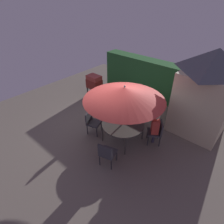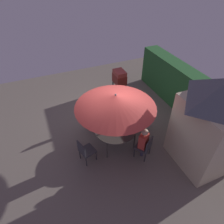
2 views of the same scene
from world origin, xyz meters
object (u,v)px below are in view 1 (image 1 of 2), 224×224
object	(u,v)px
garden_shed	(206,93)
patio_table	(123,125)
chair_toward_house	(107,153)
bbq_grill	(94,82)
potted_plant_by_shed	(105,105)
person_in_red	(155,125)
patio_umbrella	(124,93)
chair_toward_hedge	(92,121)
chair_near_shed	(157,131)
chair_far_side	(132,109)

from	to	relation	value
garden_shed	patio_table	world-z (taller)	garden_shed
garden_shed	chair_toward_house	world-z (taller)	garden_shed
chair_toward_house	garden_shed	bearing A→B (deg)	68.91
garden_shed	bbq_grill	world-z (taller)	garden_shed
potted_plant_by_shed	chair_toward_house	bearing A→B (deg)	-45.51
patio_table	bbq_grill	world-z (taller)	bbq_grill
chair_toward_house	person_in_red	distance (m)	1.96
chair_toward_house	person_in_red	size ratio (longest dim) A/B	0.71
patio_table	chair_toward_house	world-z (taller)	chair_toward_house
garden_shed	patio_umbrella	xyz separation A→B (m)	(-1.77, -2.41, 0.32)
chair_toward_hedge	potted_plant_by_shed	size ratio (longest dim) A/B	1.07
patio_umbrella	chair_near_shed	bearing A→B (deg)	34.72
bbq_grill	potted_plant_by_shed	xyz separation A→B (m)	(1.44, -0.78, -0.36)
chair_far_side	chair_toward_house	size ratio (longest dim) A/B	1.00
bbq_grill	chair_toward_house	bearing A→B (deg)	-39.26
patio_umbrella	chair_toward_hedge	size ratio (longest dim) A/B	2.95
chair_near_shed	chair_toward_house	xyz separation A→B (m)	(-0.62, -1.91, 0.00)
chair_toward_hedge	patio_umbrella	bearing A→B (deg)	19.87
chair_near_shed	chair_toward_hedge	size ratio (longest dim) A/B	1.00
patio_umbrella	chair_near_shed	size ratio (longest dim) A/B	2.95
chair_far_side	chair_toward_hedge	size ratio (longest dim) A/B	1.00
bbq_grill	potted_plant_by_shed	distance (m)	1.67
bbq_grill	chair_far_side	size ratio (longest dim) A/B	1.33
chair_near_shed	patio_umbrella	bearing A→B (deg)	-145.28
patio_table	chair_toward_hedge	distance (m)	1.24
chair_toward_hedge	person_in_red	distance (m)	2.33
patio_umbrella	chair_toward_house	distance (m)	1.91
garden_shed	chair_toward_house	size ratio (longest dim) A/B	3.51
chair_toward_house	person_in_red	bearing A→B (deg)	73.59
chair_near_shed	potted_plant_by_shed	xyz separation A→B (m)	(-2.60, 0.11, -0.03)
potted_plant_by_shed	person_in_red	size ratio (longest dim) A/B	0.67
chair_toward_house	patio_table	bearing A→B (deg)	106.35
chair_toward_hedge	potted_plant_by_shed	distance (m)	1.29
chair_toward_hedge	chair_toward_house	distance (m)	1.72
garden_shed	potted_plant_by_shed	xyz separation A→B (m)	(-3.39, -1.63, -1.12)
chair_near_shed	chair_toward_hedge	bearing A→B (deg)	-152.82
chair_toward_house	bbq_grill	bearing A→B (deg)	140.74
bbq_grill	chair_toward_house	world-z (taller)	bbq_grill
patio_umbrella	chair_toward_house	xyz separation A→B (m)	(0.36, -1.23, -1.41)
patio_table	person_in_red	size ratio (longest dim) A/B	1.18
person_in_red	chair_toward_hedge	bearing A→B (deg)	-153.10
chair_near_shed	person_in_red	bearing A→B (deg)	-145.28
chair_far_side	potted_plant_by_shed	distance (m)	1.21
potted_plant_by_shed	patio_umbrella	bearing A→B (deg)	-25.90
bbq_grill	chair_far_side	xyz separation A→B (m)	(2.56, -0.32, -0.33)
bbq_grill	person_in_red	size ratio (longest dim) A/B	0.95
chair_toward_house	person_in_red	xyz separation A→B (m)	(0.55, 1.86, 0.26)
bbq_grill	chair_near_shed	size ratio (longest dim) A/B	1.33
bbq_grill	chair_near_shed	world-z (taller)	bbq_grill
chair_toward_house	chair_toward_hedge	bearing A→B (deg)	151.80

